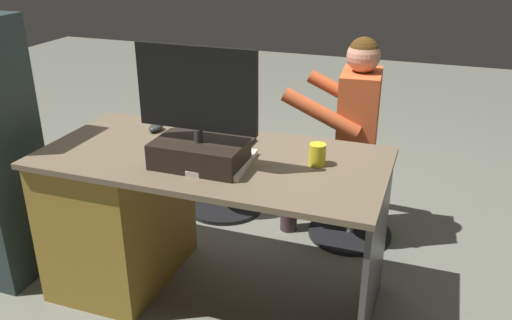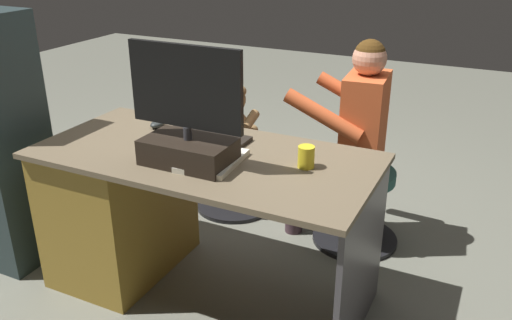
{
  "view_description": "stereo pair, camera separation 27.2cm",
  "coord_description": "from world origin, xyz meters",
  "px_view_note": "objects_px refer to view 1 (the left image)",
  "views": [
    {
      "loc": [
        -0.91,
        2.36,
        1.65
      ],
      "look_at": [
        -0.07,
        0.01,
        0.56
      ],
      "focal_mm": 37.71,
      "sensor_mm": 36.0,
      "label": 1
    },
    {
      "loc": [
        -1.16,
        2.25,
        1.65
      ],
      "look_at": [
        -0.07,
        0.01,
        0.56
      ],
      "focal_mm": 37.71,
      "sensor_mm": 36.0,
      "label": 2
    }
  ],
  "objects_px": {
    "tv_remote": "(162,147)",
    "teddy_bear": "(224,117)",
    "monitor": "(200,133)",
    "office_chair_teddy": "(224,171)",
    "person": "(343,126)",
    "computer_mouse": "(156,127)",
    "keyboard": "(209,138)",
    "visitor_chair": "(352,196)",
    "desk": "(138,209)",
    "cup": "(317,155)"
  },
  "relations": [
    {
      "from": "tv_remote",
      "to": "person",
      "type": "relative_size",
      "value": 0.13
    },
    {
      "from": "monitor",
      "to": "keyboard",
      "type": "height_order",
      "value": "monitor"
    },
    {
      "from": "tv_remote",
      "to": "teddy_bear",
      "type": "relative_size",
      "value": 0.41
    },
    {
      "from": "computer_mouse",
      "to": "person",
      "type": "distance_m",
      "value": 1.0
    },
    {
      "from": "computer_mouse",
      "to": "tv_remote",
      "type": "xyz_separation_m",
      "value": [
        -0.14,
        0.19,
        -0.01
      ]
    },
    {
      "from": "tv_remote",
      "to": "office_chair_teddy",
      "type": "xyz_separation_m",
      "value": [
        0.06,
        -0.83,
        -0.49
      ]
    },
    {
      "from": "monitor",
      "to": "tv_remote",
      "type": "relative_size",
      "value": 3.4
    },
    {
      "from": "keyboard",
      "to": "person",
      "type": "xyz_separation_m",
      "value": [
        -0.52,
        -0.6,
        -0.08
      ]
    },
    {
      "from": "desk",
      "to": "office_chair_teddy",
      "type": "bearing_deg",
      "value": -97.21
    },
    {
      "from": "teddy_bear",
      "to": "person",
      "type": "relative_size",
      "value": 0.32
    },
    {
      "from": "monitor",
      "to": "computer_mouse",
      "type": "relative_size",
      "value": 5.31
    },
    {
      "from": "tv_remote",
      "to": "desk",
      "type": "bearing_deg",
      "value": -24.69
    },
    {
      "from": "tv_remote",
      "to": "visitor_chair",
      "type": "xyz_separation_m",
      "value": [
        -0.75,
        -0.76,
        -0.49
      ]
    },
    {
      "from": "teddy_bear",
      "to": "monitor",
      "type": "bearing_deg",
      "value": 107.55
    },
    {
      "from": "visitor_chair",
      "to": "person",
      "type": "bearing_deg",
      "value": -4.71
    },
    {
      "from": "desk",
      "to": "cup",
      "type": "bearing_deg",
      "value": -176.26
    },
    {
      "from": "monitor",
      "to": "keyboard",
      "type": "distance_m",
      "value": 0.33
    },
    {
      "from": "monitor",
      "to": "visitor_chair",
      "type": "relative_size",
      "value": 1.07
    },
    {
      "from": "visitor_chair",
      "to": "tv_remote",
      "type": "bearing_deg",
      "value": 45.34
    },
    {
      "from": "keyboard",
      "to": "teddy_bear",
      "type": "xyz_separation_m",
      "value": [
        0.21,
        -0.67,
        -0.14
      ]
    },
    {
      "from": "computer_mouse",
      "to": "teddy_bear",
      "type": "distance_m",
      "value": 0.67
    },
    {
      "from": "tv_remote",
      "to": "person",
      "type": "bearing_deg",
      "value": -154.63
    },
    {
      "from": "teddy_bear",
      "to": "office_chair_teddy",
      "type": "bearing_deg",
      "value": 90.0
    },
    {
      "from": "keyboard",
      "to": "person",
      "type": "relative_size",
      "value": 0.37
    },
    {
      "from": "monitor",
      "to": "computer_mouse",
      "type": "xyz_separation_m",
      "value": [
        0.39,
        -0.31,
        -0.13
      ]
    },
    {
      "from": "monitor",
      "to": "keyboard",
      "type": "xyz_separation_m",
      "value": [
        0.09,
        -0.28,
        -0.14
      ]
    },
    {
      "from": "tv_remote",
      "to": "teddy_bear",
      "type": "distance_m",
      "value": 0.86
    },
    {
      "from": "desk",
      "to": "teddy_bear",
      "type": "relative_size",
      "value": 4.2
    },
    {
      "from": "tv_remote",
      "to": "person",
      "type": "height_order",
      "value": "person"
    },
    {
      "from": "teddy_bear",
      "to": "cup",
      "type": "bearing_deg",
      "value": 134.0
    },
    {
      "from": "cup",
      "to": "teddy_bear",
      "type": "relative_size",
      "value": 0.26
    },
    {
      "from": "visitor_chair",
      "to": "teddy_bear",
      "type": "bearing_deg",
      "value": -5.6
    },
    {
      "from": "tv_remote",
      "to": "visitor_chair",
      "type": "distance_m",
      "value": 1.18
    },
    {
      "from": "desk",
      "to": "computer_mouse",
      "type": "relative_size",
      "value": 15.86
    },
    {
      "from": "monitor",
      "to": "office_chair_teddy",
      "type": "height_order",
      "value": "monitor"
    },
    {
      "from": "keyboard",
      "to": "desk",
      "type": "bearing_deg",
      "value": 27.26
    },
    {
      "from": "office_chair_teddy",
      "to": "person",
      "type": "distance_m",
      "value": 0.84
    },
    {
      "from": "tv_remote",
      "to": "computer_mouse",
      "type": "bearing_deg",
      "value": -77.66
    },
    {
      "from": "desk",
      "to": "visitor_chair",
      "type": "distance_m",
      "value": 1.2
    },
    {
      "from": "monitor",
      "to": "person",
      "type": "relative_size",
      "value": 0.45
    },
    {
      "from": "desk",
      "to": "keyboard",
      "type": "height_order",
      "value": "keyboard"
    },
    {
      "from": "cup",
      "to": "tv_remote",
      "type": "relative_size",
      "value": 0.62
    },
    {
      "from": "monitor",
      "to": "person",
      "type": "bearing_deg",
      "value": -115.87
    },
    {
      "from": "teddy_bear",
      "to": "visitor_chair",
      "type": "height_order",
      "value": "teddy_bear"
    },
    {
      "from": "desk",
      "to": "monitor",
      "type": "distance_m",
      "value": 0.65
    },
    {
      "from": "monitor",
      "to": "tv_remote",
      "type": "xyz_separation_m",
      "value": [
        0.25,
        -0.12,
        -0.14
      ]
    },
    {
      "from": "monitor",
      "to": "visitor_chair",
      "type": "distance_m",
      "value": 1.19
    },
    {
      "from": "office_chair_teddy",
      "to": "teddy_bear",
      "type": "height_order",
      "value": "teddy_bear"
    },
    {
      "from": "desk",
      "to": "person",
      "type": "distance_m",
      "value": 1.17
    },
    {
      "from": "cup",
      "to": "monitor",
      "type": "bearing_deg",
      "value": 21.25
    }
  ]
}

